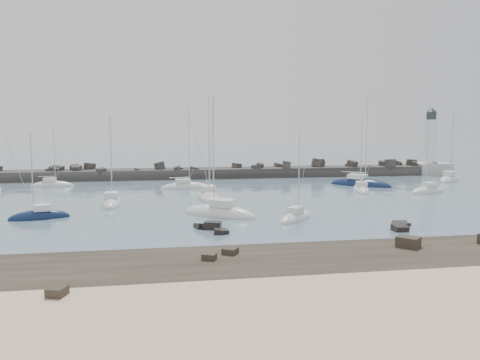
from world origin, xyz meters
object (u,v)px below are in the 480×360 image
Objects in this scene: sailboat_4 at (185,187)px; sailboat_6 at (209,198)px; lighthouse at (429,159)px; sailboat_8 at (360,185)px; sailboat_5 at (220,214)px; sailboat_9 at (428,192)px; sailboat_14 at (52,186)px; sailboat_2 at (40,217)px; sailboat_3 at (112,203)px; sailboat_10 at (361,190)px; sailboat_12 at (449,180)px; sailboat_7 at (296,218)px.

sailboat_6 is (2.59, -11.86, 0.02)m from sailboat_4.
lighthouse is 28.43m from sailboat_8.
sailboat_5 reaches higher than sailboat_9.
sailboat_4 is at bearing -14.75° from sailboat_14.
lighthouse is 78.89m from sailboat_2.
sailboat_4 is at bearing 162.57° from sailboat_9.
sailboat_2 is at bearing -129.42° from sailboat_3.
sailboat_2 is 0.79× the size of sailboat_4.
sailboat_3 reaches higher than sailboat_10.
sailboat_6 reaches higher than sailboat_4.
sailboat_9 is 0.94× the size of sailboat_10.
sailboat_8 is at bearing 21.52° from sailboat_6.
sailboat_6 is at bearing 28.93° from sailboat_2.
sailboat_14 is (-73.96, -9.70, -2.96)m from lighthouse.
sailboat_10 is (43.53, 14.87, -0.01)m from sailboat_2.
sailboat_6 reaches higher than sailboat_9.
sailboat_6 is 1.12× the size of sailboat_12.
sailboat_7 is at bearing -63.18° from sailboat_6.
sailboat_9 is (35.83, -11.25, 0.02)m from sailboat_4.
sailboat_10 reaches higher than sailboat_14.
sailboat_7 is 0.89× the size of sailboat_10.
sailboat_6 is (-49.60, -27.28, -2.94)m from lighthouse.
sailboat_8 is 1.51× the size of sailboat_14.
lighthouse is at bearing 16.47° from sailboat_4.
sailboat_6 is 33.25m from sailboat_9.
lighthouse is at bearing 7.47° from sailboat_14.
sailboat_8 is 1.48× the size of sailboat_9.
sailboat_2 is 0.97× the size of sailboat_7.
sailboat_4 is 0.77× the size of sailboat_8.
sailboat_10 is at bearing 9.71° from sailboat_6.
sailboat_8 is at bearing 122.95° from sailboat_9.
sailboat_14 is (-21.77, 5.73, 0.00)m from sailboat_4.
sailboat_5 reaches higher than sailboat_2.
sailboat_2 is 28.76m from sailboat_14.
lighthouse is 56.68m from sailboat_6.
sailboat_14 is at bearing 144.17° from sailboat_6.
sailboat_2 is at bearing -159.05° from sailboat_12.
lighthouse is 74.65m from sailboat_14.
sailboat_3 reaches higher than sailboat_14.
sailboat_5 is at bearing -50.83° from sailboat_14.
sailboat_2 is 46.00m from sailboat_10.
sailboat_5 reaches higher than sailboat_4.
sailboat_4 is 1.15× the size of sailboat_9.
sailboat_2 is at bearing -126.73° from sailboat_4.
sailboat_12 reaches higher than sailboat_14.
sailboat_12 reaches higher than sailboat_3.
sailboat_9 is at bearing -121.51° from lighthouse.
sailboat_8 is at bearing 67.19° from sailboat_10.
sailboat_8 reaches higher than lighthouse.
sailboat_10 is (26.67, -7.73, 0.00)m from sailboat_4.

